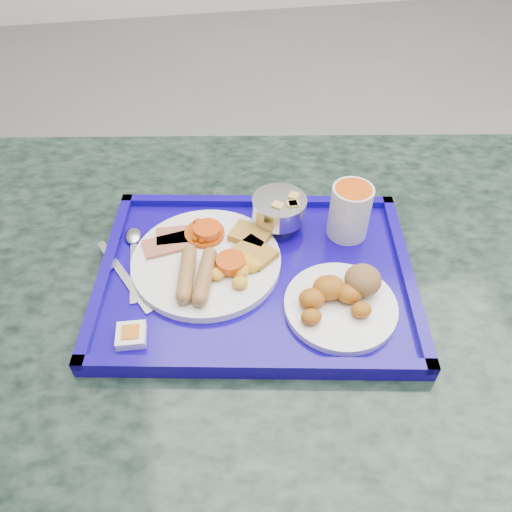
{
  "coord_description": "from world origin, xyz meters",
  "views": [
    {
      "loc": [
        -0.76,
        -0.87,
        1.39
      ],
      "look_at": [
        -0.67,
        -0.34,
        0.83
      ],
      "focal_mm": 35.0,
      "sensor_mm": 36.0,
      "label": 1
    }
  ],
  "objects": [
    {
      "name": "table",
      "position": [
        -0.66,
        -0.32,
        0.57
      ],
      "size": [
        1.35,
        1.01,
        0.77
      ],
      "rotation": [
        0.0,
        0.0,
        -0.16
      ],
      "color": "slate",
      "rests_on": "floor"
    },
    {
      "name": "juice_cup",
      "position": [
        -0.49,
        -0.27,
        0.84
      ],
      "size": [
        0.07,
        0.07,
        0.1
      ],
      "color": "silver",
      "rests_on": "tray"
    },
    {
      "name": "fruit_bowl",
      "position": [
        -0.61,
        -0.24,
        0.83
      ],
      "size": [
        0.09,
        0.09,
        0.07
      ],
      "color": "#AAAAAC",
      "rests_on": "tray"
    },
    {
      "name": "jam_packet",
      "position": [
        -0.86,
        -0.43,
        0.8
      ],
      "size": [
        0.04,
        0.04,
        0.02
      ],
      "rotation": [
        0.0,
        0.0,
        -0.06
      ],
      "color": "white",
      "rests_on": "tray"
    },
    {
      "name": "floor",
      "position": [
        0.0,
        0.0,
        0.0
      ],
      "size": [
        6.0,
        6.0,
        0.0
      ],
      "primitive_type": "plane",
      "color": "gray",
      "rests_on": "ground"
    },
    {
      "name": "spoon",
      "position": [
        -0.86,
        -0.25,
        0.79
      ],
      "size": [
        0.03,
        0.17,
        0.01
      ],
      "rotation": [
        0.0,
        0.0,
        -0.0
      ],
      "color": "#AAAAAC",
      "rests_on": "tray"
    },
    {
      "name": "knife",
      "position": [
        -0.88,
        -0.31,
        0.79
      ],
      "size": [
        0.09,
        0.17,
        0.0
      ],
      "primitive_type": "cube",
      "rotation": [
        0.0,
        0.0,
        0.45
      ],
      "color": "#AAAAAC",
      "rests_on": "tray"
    },
    {
      "name": "tray",
      "position": [
        -0.67,
        -0.34,
        0.78
      ],
      "size": [
        0.56,
        0.45,
        0.03
      ],
      "rotation": [
        0.0,
        0.0,
        -0.18
      ],
      "color": "#12038E",
      "rests_on": "table"
    },
    {
      "name": "main_plate",
      "position": [
        -0.74,
        -0.31,
        0.8
      ],
      "size": [
        0.24,
        0.24,
        0.04
      ],
      "rotation": [
        0.0,
        0.0,
        -0.32
      ],
      "color": "white",
      "rests_on": "tray"
    },
    {
      "name": "bread_plate",
      "position": [
        -0.55,
        -0.43,
        0.81
      ],
      "size": [
        0.17,
        0.17,
        0.06
      ],
      "rotation": [
        0.0,
        0.0,
        -0.16
      ],
      "color": "white",
      "rests_on": "tray"
    }
  ]
}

